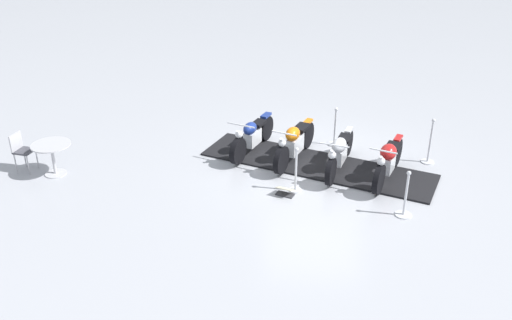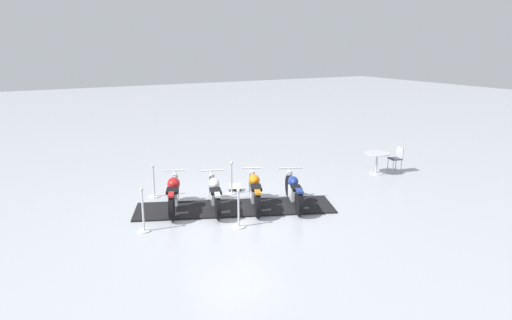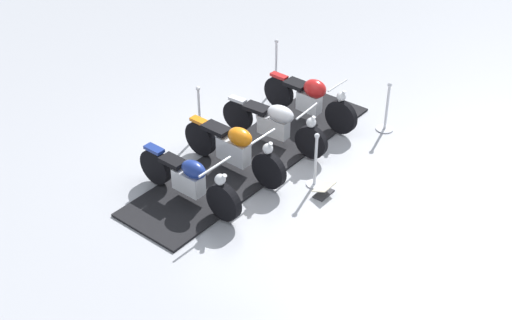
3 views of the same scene
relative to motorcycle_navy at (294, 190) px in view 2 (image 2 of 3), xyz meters
name	(u,v)px [view 2 (image 2 of 3)]	position (x,y,z in m)	size (l,w,h in m)	color
ground_plane	(235,209)	(0.62, 1.59, -0.47)	(80.00, 80.00, 0.00)	#A8AAB2
display_platform	(235,208)	(0.62, 1.59, -0.45)	(5.61, 1.42, 0.05)	black
motorcycle_navy	(294,190)	(0.00, 0.00, 0.00)	(2.09, 1.06, 0.95)	black
motorcycle_copper	(255,191)	(0.43, 1.05, 0.04)	(2.14, 1.05, 0.98)	black
motorcycle_chrome	(214,192)	(0.87, 2.10, 0.03)	(2.20, 0.96, 0.93)	black
motorcycle_maroon	(174,193)	(1.29, 3.16, 0.05)	(2.06, 1.03, 0.98)	black
stanchion_right_rear	(154,187)	(2.76, 3.29, -0.16)	(0.35, 0.35, 1.02)	silver
stanchion_left_rear	(143,217)	(0.27, 4.31, -0.09)	(0.32, 0.32, 1.14)	silver
stanchion_right_mid	(232,182)	(1.86, 1.08, -0.09)	(0.28, 0.28, 1.05)	silver
stanchion_left_mid	(239,216)	(-0.63, 2.10, -0.16)	(0.34, 0.34, 1.02)	silver
info_placard	(235,188)	(2.08, 0.86, -0.39)	(0.39, 0.44, 0.22)	#333338
cafe_table	(377,158)	(1.42, -4.51, 0.11)	(0.89, 0.89, 0.77)	#B7B7BC
cafe_chair_near_table	(397,157)	(1.24, -5.31, 0.08)	(0.48, 0.48, 0.92)	#B7B7BC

